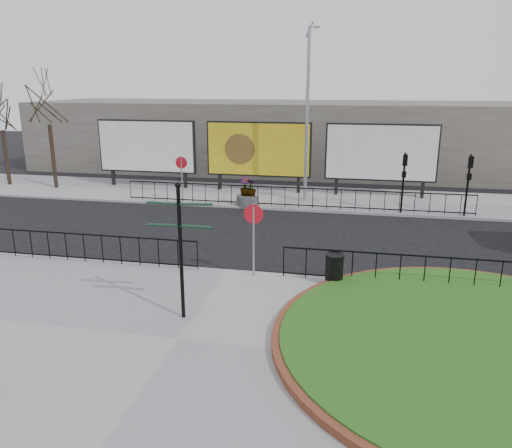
% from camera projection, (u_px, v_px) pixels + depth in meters
% --- Properties ---
extents(ground, '(90.00, 90.00, 0.00)m').
position_uv_depth(ground, '(228.00, 272.00, 17.45)').
color(ground, black).
rests_on(ground, ground).
extents(pavement_near, '(30.00, 10.00, 0.12)m').
position_uv_depth(pavement_near, '(179.00, 341.00, 12.72)').
color(pavement_near, gray).
rests_on(pavement_near, ground).
extents(pavement_far, '(44.00, 6.00, 0.12)m').
position_uv_depth(pavement_far, '(281.00, 197.00, 28.74)').
color(pavement_far, gray).
rests_on(pavement_far, ground).
extents(brick_edge, '(10.40, 10.40, 0.18)m').
position_uv_depth(brick_edge, '(484.00, 346.00, 12.18)').
color(brick_edge, brown).
rests_on(brick_edge, pavement_near).
extents(grass_lawn, '(10.00, 10.00, 0.22)m').
position_uv_depth(grass_lawn, '(484.00, 345.00, 12.17)').
color(grass_lawn, '#2D5516').
rests_on(grass_lawn, pavement_near).
extents(railing_near_left, '(10.00, 0.10, 1.10)m').
position_uv_depth(railing_near_left, '(66.00, 246.00, 18.13)').
color(railing_near_left, black).
rests_on(railing_near_left, pavement_near).
extents(railing_near_right, '(9.00, 0.10, 1.10)m').
position_uv_depth(railing_near_right, '(425.00, 271.00, 15.73)').
color(railing_near_right, black).
rests_on(railing_near_right, pavement_near).
extents(railing_far, '(18.00, 0.10, 1.10)m').
position_uv_depth(railing_far, '(292.00, 197.00, 25.83)').
color(railing_far, black).
rests_on(railing_far, pavement_far).
extents(speed_sign_far, '(0.64, 0.07, 2.47)m').
position_uv_depth(speed_sign_far, '(182.00, 169.00, 26.74)').
color(speed_sign_far, gray).
rests_on(speed_sign_far, pavement_far).
extents(speed_sign_near, '(0.64, 0.07, 2.47)m').
position_uv_depth(speed_sign_near, '(254.00, 225.00, 16.36)').
color(speed_sign_near, gray).
rests_on(speed_sign_near, pavement_near).
extents(billboard_left, '(6.20, 0.31, 4.10)m').
position_uv_depth(billboard_left, '(147.00, 147.00, 30.59)').
color(billboard_left, black).
rests_on(billboard_left, pavement_far).
extents(billboard_mid, '(6.20, 0.31, 4.10)m').
position_uv_depth(billboard_mid, '(258.00, 150.00, 29.24)').
color(billboard_mid, black).
rests_on(billboard_mid, pavement_far).
extents(billboard_right, '(6.20, 0.31, 4.10)m').
position_uv_depth(billboard_right, '(381.00, 153.00, 27.90)').
color(billboard_right, black).
rests_on(billboard_right, pavement_far).
extents(lamp_post, '(0.74, 0.18, 9.23)m').
position_uv_depth(lamp_post, '(307.00, 113.00, 26.20)').
color(lamp_post, gray).
rests_on(lamp_post, pavement_far).
extents(signal_pole_a, '(0.22, 0.26, 3.00)m').
position_uv_depth(signal_pole_a, '(404.00, 174.00, 24.42)').
color(signal_pole_a, black).
rests_on(signal_pole_a, pavement_far).
extents(signal_pole_b, '(0.22, 0.26, 3.00)m').
position_uv_depth(signal_pole_b, '(469.00, 176.00, 23.84)').
color(signal_pole_b, black).
rests_on(signal_pole_b, pavement_far).
extents(tree_left, '(2.00, 2.00, 7.00)m').
position_uv_depth(tree_left, '(50.00, 130.00, 29.98)').
color(tree_left, '#2D2119').
rests_on(tree_left, pavement_far).
extents(tree_mid, '(2.00, 2.00, 6.20)m').
position_uv_depth(tree_mid, '(3.00, 135.00, 31.04)').
color(tree_mid, '#2D2119').
rests_on(tree_mid, pavement_far).
extents(building_backdrop, '(40.00, 10.00, 5.00)m').
position_uv_depth(building_backdrop, '(301.00, 136.00, 37.49)').
color(building_backdrop, slate).
rests_on(building_backdrop, ground).
extents(fingerpost_sign, '(1.79, 0.35, 3.82)m').
position_uv_depth(fingerpost_sign, '(180.00, 238.00, 13.26)').
color(fingerpost_sign, black).
rests_on(fingerpost_sign, pavement_near).
extents(litter_bin, '(0.62, 0.62, 1.02)m').
position_uv_depth(litter_bin, '(334.00, 269.00, 16.00)').
color(litter_bin, black).
rests_on(litter_bin, pavement_near).
extents(planter_a, '(0.96, 0.96, 1.47)m').
position_uv_depth(planter_a, '(245.00, 195.00, 26.41)').
color(planter_a, '#4C4C4F').
rests_on(planter_a, pavement_far).
extents(planter_b, '(0.84, 0.84, 1.40)m').
position_uv_depth(planter_b, '(251.00, 195.00, 26.39)').
color(planter_b, '#4C4C4F').
rests_on(planter_b, pavement_far).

